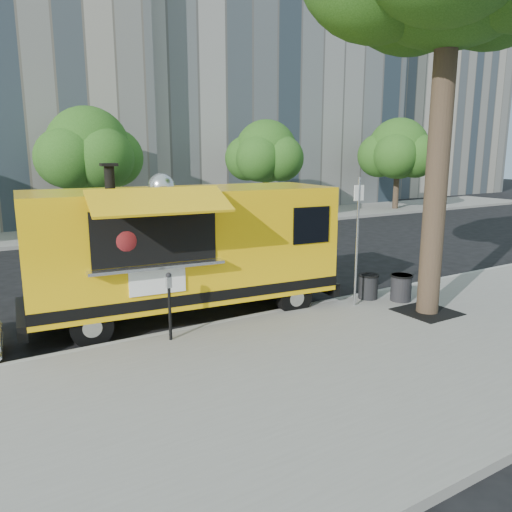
{
  "coord_description": "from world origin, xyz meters",
  "views": [
    {
      "loc": [
        -6.36,
        -9.98,
        3.71
      ],
      "look_at": [
        -0.23,
        0.0,
        1.26
      ],
      "focal_mm": 35.0,
      "sensor_mm": 36.0,
      "label": 1
    }
  ],
  "objects_px": {
    "food_truck": "(183,247)",
    "far_tree_b": "(88,149)",
    "parking_meter": "(169,298)",
    "far_tree_d": "(398,149)",
    "trash_bin_right": "(401,287)",
    "trash_bin_left": "(368,286)",
    "far_tree_c": "(266,152)",
    "sign_post": "(357,234)"
  },
  "relations": [
    {
      "from": "food_truck",
      "to": "trash_bin_right",
      "type": "height_order",
      "value": "food_truck"
    },
    {
      "from": "trash_bin_right",
      "to": "parking_meter",
      "type": "bearing_deg",
      "value": 175.02
    },
    {
      "from": "far_tree_b",
      "to": "far_tree_c",
      "type": "xyz_separation_m",
      "value": [
        9.0,
        -0.3,
        -0.12
      ]
    },
    {
      "from": "sign_post",
      "to": "parking_meter",
      "type": "height_order",
      "value": "sign_post"
    },
    {
      "from": "far_tree_c",
      "to": "trash_bin_left",
      "type": "xyz_separation_m",
      "value": [
        -5.78,
        -13.7,
        -3.24
      ]
    },
    {
      "from": "far_tree_c",
      "to": "food_truck",
      "type": "relative_size",
      "value": 0.72
    },
    {
      "from": "far_tree_d",
      "to": "parking_meter",
      "type": "xyz_separation_m",
      "value": [
        -21.0,
        -13.95,
        -2.91
      ]
    },
    {
      "from": "far_tree_b",
      "to": "trash_bin_right",
      "type": "bearing_deg",
      "value": -75.47
    },
    {
      "from": "parking_meter",
      "to": "trash_bin_right",
      "type": "xyz_separation_m",
      "value": [
        5.77,
        -0.5,
        -0.49
      ]
    },
    {
      "from": "far_tree_b",
      "to": "far_tree_c",
      "type": "relative_size",
      "value": 1.06
    },
    {
      "from": "trash_bin_right",
      "to": "far_tree_c",
      "type": "bearing_deg",
      "value": 69.86
    },
    {
      "from": "far_tree_d",
      "to": "food_truck",
      "type": "xyz_separation_m",
      "value": [
        -20.04,
        -12.43,
        -2.26
      ]
    },
    {
      "from": "far_tree_b",
      "to": "sign_post",
      "type": "height_order",
      "value": "far_tree_b"
    },
    {
      "from": "parking_meter",
      "to": "trash_bin_right",
      "type": "height_order",
      "value": "parking_meter"
    },
    {
      "from": "far_tree_b",
      "to": "food_truck",
      "type": "xyz_separation_m",
      "value": [
        -1.04,
        -12.53,
        -2.21
      ]
    },
    {
      "from": "sign_post",
      "to": "parking_meter",
      "type": "relative_size",
      "value": 2.25
    },
    {
      "from": "far_tree_b",
      "to": "trash_bin_left",
      "type": "distance_m",
      "value": 14.75
    },
    {
      "from": "far_tree_d",
      "to": "parking_meter",
      "type": "height_order",
      "value": "far_tree_d"
    },
    {
      "from": "far_tree_d",
      "to": "parking_meter",
      "type": "bearing_deg",
      "value": -146.4
    },
    {
      "from": "far_tree_c",
      "to": "parking_meter",
      "type": "height_order",
      "value": "far_tree_c"
    },
    {
      "from": "far_tree_b",
      "to": "far_tree_d",
      "type": "relative_size",
      "value": 0.97
    },
    {
      "from": "parking_meter",
      "to": "far_tree_d",
      "type": "bearing_deg",
      "value": 33.6
    },
    {
      "from": "trash_bin_left",
      "to": "far_tree_d",
      "type": "bearing_deg",
      "value": 41.38
    },
    {
      "from": "far_tree_b",
      "to": "sign_post",
      "type": "xyz_separation_m",
      "value": [
        2.55,
        -14.25,
        -1.98
      ]
    },
    {
      "from": "trash_bin_left",
      "to": "food_truck",
      "type": "bearing_deg",
      "value": 160.92
    },
    {
      "from": "food_truck",
      "to": "far_tree_b",
      "type": "bearing_deg",
      "value": 91.11
    },
    {
      "from": "sign_post",
      "to": "food_truck",
      "type": "xyz_separation_m",
      "value": [
        -3.59,
        1.72,
        -0.22
      ]
    },
    {
      "from": "parking_meter",
      "to": "trash_bin_right",
      "type": "relative_size",
      "value": 2.07
    },
    {
      "from": "far_tree_d",
      "to": "trash_bin_right",
      "type": "bearing_deg",
      "value": -136.5
    },
    {
      "from": "parking_meter",
      "to": "sign_post",
      "type": "bearing_deg",
      "value": -2.52
    },
    {
      "from": "far_tree_d",
      "to": "trash_bin_right",
      "type": "xyz_separation_m",
      "value": [
        -15.23,
        -14.45,
        -3.4
      ]
    },
    {
      "from": "trash_bin_left",
      "to": "parking_meter",
      "type": "bearing_deg",
      "value": -179.45
    },
    {
      "from": "food_truck",
      "to": "trash_bin_left",
      "type": "relative_size",
      "value": 11.77
    },
    {
      "from": "far_tree_c",
      "to": "trash_bin_left",
      "type": "distance_m",
      "value": 15.22
    },
    {
      "from": "food_truck",
      "to": "trash_bin_right",
      "type": "bearing_deg",
      "value": -17.02
    },
    {
      "from": "far_tree_b",
      "to": "parking_meter",
      "type": "height_order",
      "value": "far_tree_b"
    },
    {
      "from": "sign_post",
      "to": "parking_meter",
      "type": "bearing_deg",
      "value": 177.48
    },
    {
      "from": "far_tree_d",
      "to": "sign_post",
      "type": "distance_m",
      "value": 21.79
    },
    {
      "from": "trash_bin_left",
      "to": "far_tree_b",
      "type": "bearing_deg",
      "value": 102.96
    },
    {
      "from": "far_tree_c",
      "to": "far_tree_d",
      "type": "xyz_separation_m",
      "value": [
        10.0,
        0.2,
        0.17
      ]
    },
    {
      "from": "food_truck",
      "to": "trash_bin_left",
      "type": "xyz_separation_m",
      "value": [
        4.26,
        -1.47,
        -1.15
      ]
    },
    {
      "from": "far_tree_d",
      "to": "trash_bin_left",
      "type": "height_order",
      "value": "far_tree_d"
    }
  ]
}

